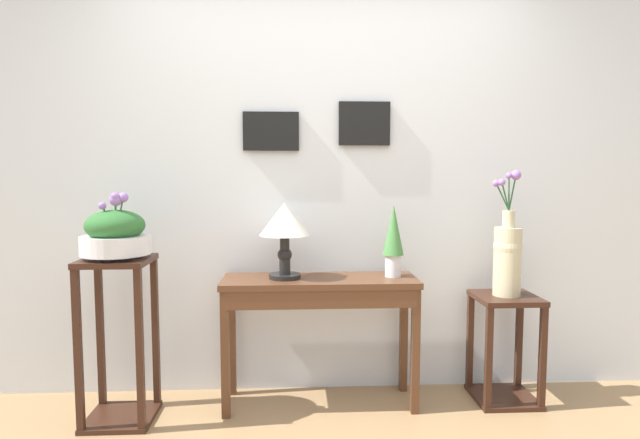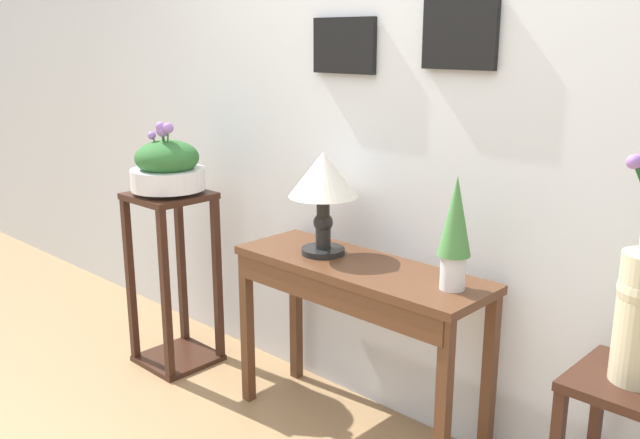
% 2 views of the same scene
% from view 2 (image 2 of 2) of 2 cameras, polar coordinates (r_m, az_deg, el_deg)
% --- Properties ---
extents(back_wall_with_art, '(9.00, 0.13, 2.80)m').
position_cam_2_polar(back_wall_with_art, '(2.84, 7.42, 10.19)').
color(back_wall_with_art, silver).
rests_on(back_wall_with_art, ground).
extents(console_table, '(1.11, 0.37, 0.75)m').
position_cam_2_polar(console_table, '(2.79, 2.94, -6.11)').
color(console_table, '#56331E').
rests_on(console_table, ground).
extents(table_lamp, '(0.29, 0.29, 0.43)m').
position_cam_2_polar(table_lamp, '(2.81, 0.27, 3.13)').
color(table_lamp, black).
rests_on(table_lamp, console_table).
extents(potted_plant_on_console, '(0.12, 0.12, 0.42)m').
position_cam_2_polar(potted_plant_on_console, '(2.47, 11.15, -0.67)').
color(potted_plant_on_console, silver).
rests_on(potted_plant_on_console, console_table).
extents(pedestal_stand_left, '(0.35, 0.35, 0.89)m').
position_cam_2_polar(pedestal_stand_left, '(3.55, -12.01, -4.90)').
color(pedestal_stand_left, '#381E14').
rests_on(pedestal_stand_left, ground).
extents(planter_bowl_wide_left, '(0.36, 0.36, 0.35)m').
position_cam_2_polar(planter_bowl_wide_left, '(3.40, -12.54, 4.28)').
color(planter_bowl_wide_left, silver).
rests_on(planter_bowl_wide_left, pedestal_stand_left).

